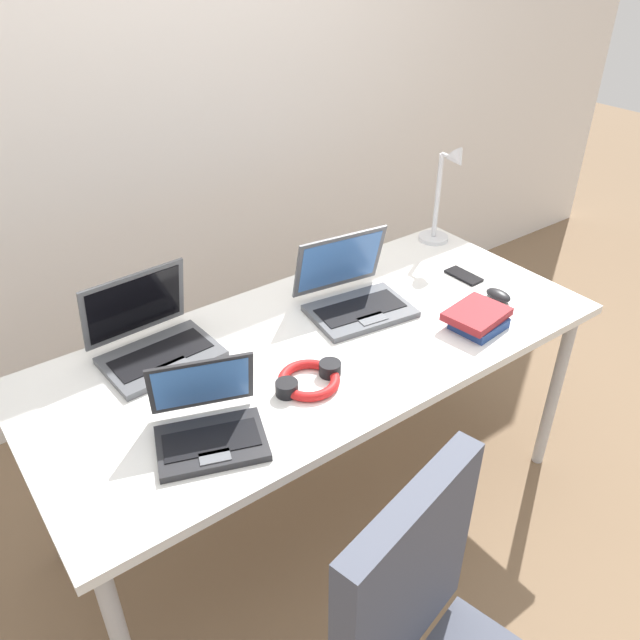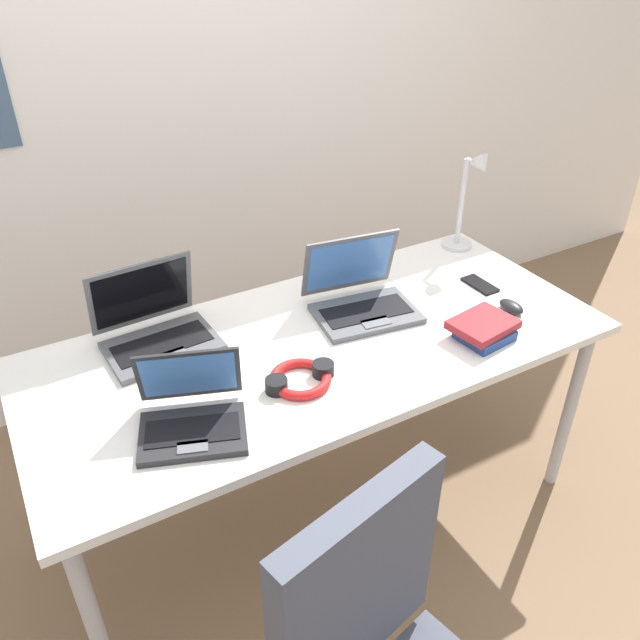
% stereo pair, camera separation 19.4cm
% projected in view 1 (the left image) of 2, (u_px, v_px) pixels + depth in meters
% --- Properties ---
extents(ground_plane, '(12.00, 12.00, 0.00)m').
position_uv_depth(ground_plane, '(320.00, 503.00, 2.39)').
color(ground_plane, '#7A6047').
extents(wall_back, '(6.00, 0.13, 2.60)m').
position_uv_depth(wall_back, '(148.00, 87.00, 2.42)').
color(wall_back, silver).
rests_on(wall_back, ground_plane).
extents(desk, '(1.80, 0.80, 0.74)m').
position_uv_depth(desk, '(320.00, 356.00, 2.01)').
color(desk, white).
rests_on(desk, ground_plane).
extents(desk_lamp, '(0.12, 0.18, 0.40)m').
position_uv_depth(desk_lamp, '(444.00, 196.00, 2.46)').
color(desk_lamp, silver).
rests_on(desk_lamp, desk).
extents(laptop_back_right, '(0.35, 0.30, 0.24)m').
position_uv_depth(laptop_back_right, '(153.00, 341.00, 1.90)').
color(laptop_back_right, '#515459').
rests_on(laptop_back_right, desk).
extents(laptop_by_keyboard, '(0.37, 0.33, 0.24)m').
position_uv_depth(laptop_by_keyboard, '(354.00, 295.00, 2.13)').
color(laptop_by_keyboard, '#515459').
rests_on(laptop_by_keyboard, desk).
extents(laptop_front_right, '(0.34, 0.32, 0.20)m').
position_uv_depth(laptop_front_right, '(208.00, 424.00, 1.60)').
color(laptop_front_right, '#232326').
rests_on(laptop_front_right, desk).
extents(computer_mouse, '(0.06, 0.10, 0.03)m').
position_uv_depth(computer_mouse, '(498.00, 295.00, 2.19)').
color(computer_mouse, black).
rests_on(computer_mouse, desk).
extents(cell_phone, '(0.07, 0.14, 0.01)m').
position_uv_depth(cell_phone, '(464.00, 276.00, 2.33)').
color(cell_phone, black).
rests_on(cell_phone, desk).
extents(headphones, '(0.21, 0.18, 0.04)m').
position_uv_depth(headphones, '(309.00, 379.00, 1.80)').
color(headphones, red).
rests_on(headphones, desk).
extents(book_stack, '(0.21, 0.18, 0.06)m').
position_uv_depth(book_stack, '(478.00, 319.00, 2.03)').
color(book_stack, navy).
rests_on(book_stack, desk).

